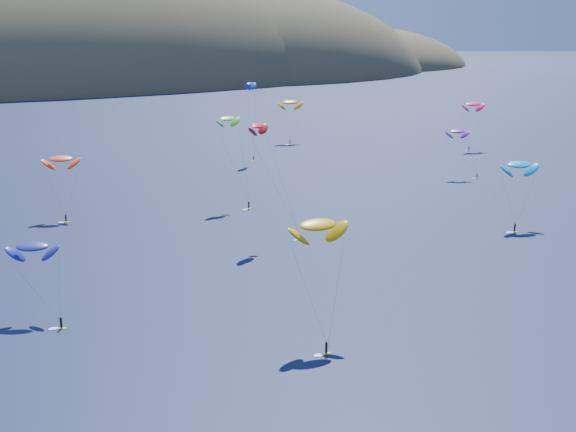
# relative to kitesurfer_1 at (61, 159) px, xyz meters

# --- Properties ---
(island) EXTENTS (730.00, 300.00, 210.00)m
(island) POSITION_rel_kitesurfer_1_xyz_m (84.19, 424.76, -25.22)
(island) COLOR #3D3526
(island) RESTS_ON ground
(kitesurfer_1) EXTENTS (9.64, 10.93, 17.01)m
(kitesurfer_1) POSITION_rel_kitesurfer_1_xyz_m (0.00, 0.00, 0.00)
(kitesurfer_1) COLOR #C6F11A
(kitesurfer_1) RESTS_ON ground
(kitesurfer_2) EXTENTS (9.97, 11.93, 20.44)m
(kitesurfer_2) POSITION_rel_kitesurfer_1_xyz_m (21.45, -94.62, 3.15)
(kitesurfer_2) COLOR #C6F11A
(kitesurfer_2) RESTS_ON ground
(kitesurfer_3) EXTENTS (8.29, 13.29, 24.78)m
(kitesurfer_3) POSITION_rel_kitesurfer_1_xyz_m (42.97, -5.22, 8.09)
(kitesurfer_3) COLOR #C6F11A
(kitesurfer_3) RESTS_ON ground
(kitesurfer_4) EXTENTS (7.42, 8.32, 27.97)m
(kitesurfer_4) POSITION_rel_kitesurfer_1_xyz_m (75.02, 51.56, 11.43)
(kitesurfer_4) COLOR #C6F11A
(kitesurfer_4) RESTS_ON ground
(kitesurfer_5) EXTENTS (11.85, 9.65, 17.31)m
(kitesurfer_5) POSITION_rel_kitesurfer_1_xyz_m (96.83, -57.63, 0.07)
(kitesurfer_5) COLOR #C6F11A
(kitesurfer_5) RESTS_ON ground
(kitesurfer_6) EXTENTS (7.95, 10.11, 15.98)m
(kitesurfer_6) POSITION_rel_kitesurfer_1_xyz_m (120.22, -4.35, -0.54)
(kitesurfer_6) COLOR #C6F11A
(kitesurfer_6) RESTS_ON ground
(kitesurfer_8) EXTENTS (10.11, 7.67, 19.05)m
(kitesurfer_8) POSITION_rel_kitesurfer_1_xyz_m (158.00, 34.69, 1.98)
(kitesurfer_8) COLOR #C6F11A
(kitesurfer_8) RESTS_ON ground
(kitesurfer_9) EXTENTS (11.01, 11.00, 27.47)m
(kitesurfer_9) POSITION_rel_kitesurfer_1_xyz_m (36.37, -39.23, 10.93)
(kitesurfer_9) COLOR #C6F11A
(kitesurfer_9) RESTS_ON ground
(kitesurfer_10) EXTENTS (9.19, 13.30, 14.09)m
(kitesurfer_10) POSITION_rel_kitesurfer_1_xyz_m (-18.10, -66.24, -2.76)
(kitesurfer_10) COLOR #C6F11A
(kitesurfer_10) RESTS_ON ground
(kitesurfer_11) EXTENTS (10.79, 12.04, 18.18)m
(kitesurfer_11) POSITION_rel_kitesurfer_1_xyz_m (104.65, 80.25, 0.86)
(kitesurfer_11) COLOR #C6F11A
(kitesurfer_11) RESTS_ON ground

